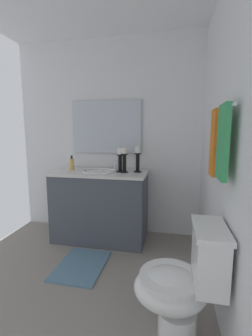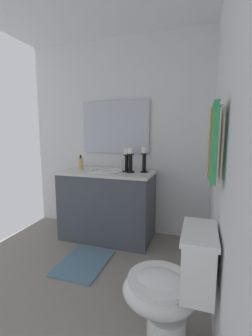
% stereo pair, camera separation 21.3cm
% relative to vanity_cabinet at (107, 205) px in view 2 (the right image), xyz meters
% --- Properties ---
extents(floor, '(2.94, 2.39, 0.02)m').
position_rel_vanity_cabinet_xyz_m(floor, '(1.14, 0.01, -0.43)').
color(floor, gray).
rests_on(floor, ground).
extents(wall_back, '(2.94, 0.04, 2.45)m').
position_rel_vanity_cabinet_xyz_m(wall_back, '(1.14, 1.20, 0.81)').
color(wall_back, white).
rests_on(wall_back, ground).
extents(wall_left, '(0.04, 2.39, 2.45)m').
position_rel_vanity_cabinet_xyz_m(wall_left, '(-0.33, 0.01, 0.81)').
color(wall_left, white).
rests_on(wall_left, ground).
extents(vanity_cabinet, '(0.58, 1.13, 0.84)m').
position_rel_vanity_cabinet_xyz_m(vanity_cabinet, '(0.00, 0.00, 0.00)').
color(vanity_cabinet, '#474C56').
rests_on(vanity_cabinet, ground).
extents(sink_basin, '(0.40, 0.40, 0.24)m').
position_rel_vanity_cabinet_xyz_m(sink_basin, '(0.00, 0.00, 0.38)').
color(sink_basin, white).
rests_on(sink_basin, vanity_cabinet).
extents(mirror, '(0.02, 0.90, 0.66)m').
position_rel_vanity_cabinet_xyz_m(mirror, '(-0.28, 0.00, 0.94)').
color(mirror, silver).
extents(candle_holder_tall, '(0.09, 0.09, 0.30)m').
position_rel_vanity_cabinet_xyz_m(candle_holder_tall, '(-0.05, 0.44, 0.57)').
color(candle_holder_tall, black).
rests_on(candle_holder_tall, vanity_cabinet).
extents(candle_holder_short, '(0.09, 0.09, 0.28)m').
position_rel_vanity_cabinet_xyz_m(candle_holder_short, '(0.01, 0.30, 0.56)').
color(candle_holder_short, black).
rests_on(candle_holder_short, vanity_cabinet).
extents(candle_holder_mid, '(0.09, 0.09, 0.28)m').
position_rel_vanity_cabinet_xyz_m(candle_holder_mid, '(-0.02, 0.24, 0.56)').
color(candle_holder_mid, black).
rests_on(candle_holder_mid, vanity_cabinet).
extents(soap_bottle, '(0.06, 0.06, 0.18)m').
position_rel_vanity_cabinet_xyz_m(soap_bottle, '(-0.04, -0.38, 0.49)').
color(soap_bottle, '#E5B259').
rests_on(soap_bottle, vanity_cabinet).
extents(toilet, '(0.39, 0.54, 0.75)m').
position_rel_vanity_cabinet_xyz_m(toilet, '(1.22, 0.92, -0.05)').
color(toilet, white).
rests_on(toilet, ground).
extents(towel_bar, '(0.59, 0.02, 0.02)m').
position_rel_vanity_cabinet_xyz_m(towel_bar, '(0.99, 1.14, 1.01)').
color(towel_bar, silver).
extents(towel_near_vanity, '(0.17, 0.03, 0.46)m').
position_rel_vanity_cabinet_xyz_m(towel_near_vanity, '(0.85, 1.13, 0.80)').
color(towel_near_vanity, orange).
rests_on(towel_near_vanity, towel_bar).
extents(towel_center, '(0.22, 0.03, 0.43)m').
position_rel_vanity_cabinet_xyz_m(towel_center, '(1.14, 1.13, 0.81)').
color(towel_center, '#389E59').
rests_on(towel_center, towel_bar).
extents(bath_mat, '(0.60, 0.44, 0.02)m').
position_rel_vanity_cabinet_xyz_m(bath_mat, '(0.62, 0.00, -0.41)').
color(bath_mat, slate).
rests_on(bath_mat, ground).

